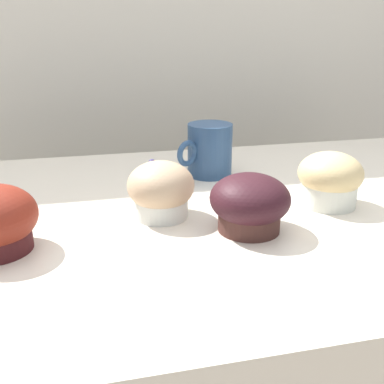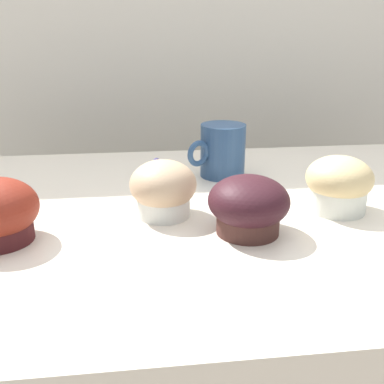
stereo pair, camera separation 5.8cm
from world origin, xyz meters
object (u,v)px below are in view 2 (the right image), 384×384
at_px(muffin_back_right, 247,206).
at_px(coffee_cup, 222,149).
at_px(muffin_front_center, 163,189).
at_px(muffin_back_left, 339,184).

bearing_deg(muffin_back_right, coffee_cup, 87.20).
bearing_deg(muffin_back_right, muffin_front_center, 145.70).
bearing_deg(muffin_front_center, coffee_cup, 55.72).
height_order(muffin_back_left, coffee_cup, coffee_cup).
xyz_separation_m(muffin_front_center, muffin_back_right, (0.10, -0.07, -0.00)).
xyz_separation_m(muffin_back_left, muffin_back_right, (-0.14, -0.06, -0.00)).
distance_m(muffin_front_center, coffee_cup, 0.20).
distance_m(muffin_back_left, muffin_back_right, 0.16).
xyz_separation_m(muffin_back_right, coffee_cup, (0.01, 0.23, 0.01)).
relative_size(muffin_front_center, coffee_cup, 0.86).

